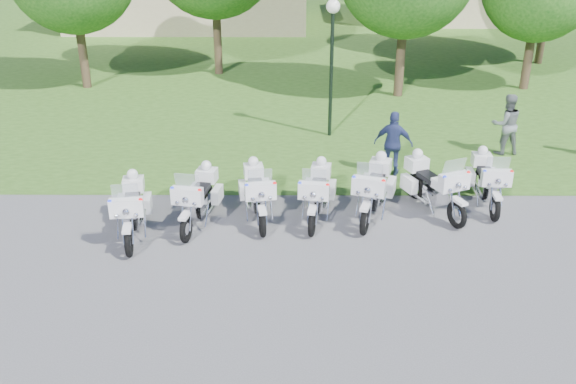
{
  "coord_description": "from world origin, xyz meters",
  "views": [
    {
      "loc": [
        0.16,
        -12.81,
        7.52
      ],
      "look_at": [
        0.09,
        1.2,
        0.95
      ],
      "focal_mm": 40.0,
      "sensor_mm": 36.0,
      "label": 1
    }
  ],
  "objects_px": {
    "motorcycle_6": "(487,180)",
    "lamp_post": "(332,36)",
    "bystander_b": "(506,124)",
    "motorcycle_0": "(132,208)",
    "motorcycle_1": "(198,197)",
    "bystander_c": "(393,144)",
    "motorcycle_2": "(257,192)",
    "motorcycle_3": "(317,192)",
    "motorcycle_5": "(433,184)",
    "motorcycle_4": "(374,188)"
  },
  "relations": [
    {
      "from": "motorcycle_0",
      "to": "motorcycle_4",
      "type": "height_order",
      "value": "motorcycle_4"
    },
    {
      "from": "motorcycle_2",
      "to": "lamp_post",
      "type": "relative_size",
      "value": 0.54
    },
    {
      "from": "motorcycle_0",
      "to": "lamp_post",
      "type": "bearing_deg",
      "value": -133.62
    },
    {
      "from": "motorcycle_1",
      "to": "bystander_c",
      "type": "relative_size",
      "value": 1.27
    },
    {
      "from": "motorcycle_1",
      "to": "motorcycle_6",
      "type": "distance_m",
      "value": 7.52
    },
    {
      "from": "motorcycle_0",
      "to": "motorcycle_4",
      "type": "distance_m",
      "value": 5.99
    },
    {
      "from": "motorcycle_5",
      "to": "lamp_post",
      "type": "xyz_separation_m",
      "value": [
        -2.34,
        5.63,
        2.65
      ]
    },
    {
      "from": "motorcycle_3",
      "to": "bystander_b",
      "type": "distance_m",
      "value": 7.46
    },
    {
      "from": "motorcycle_4",
      "to": "lamp_post",
      "type": "distance_m",
      "value": 6.52
    },
    {
      "from": "motorcycle_2",
      "to": "motorcycle_3",
      "type": "distance_m",
      "value": 1.52
    },
    {
      "from": "motorcycle_6",
      "to": "bystander_b",
      "type": "distance_m",
      "value": 3.92
    },
    {
      "from": "motorcycle_4",
      "to": "motorcycle_3",
      "type": "bearing_deg",
      "value": 22.0
    },
    {
      "from": "motorcycle_1",
      "to": "motorcycle_3",
      "type": "height_order",
      "value": "motorcycle_1"
    },
    {
      "from": "motorcycle_0",
      "to": "motorcycle_1",
      "type": "bearing_deg",
      "value": -164.78
    },
    {
      "from": "motorcycle_5",
      "to": "motorcycle_6",
      "type": "xyz_separation_m",
      "value": [
        1.5,
        0.4,
        -0.04
      ]
    },
    {
      "from": "motorcycle_1",
      "to": "lamp_post",
      "type": "xyz_separation_m",
      "value": [
        3.6,
        6.34,
        2.68
      ]
    },
    {
      "from": "motorcycle_0",
      "to": "bystander_c",
      "type": "bearing_deg",
      "value": -159.01
    },
    {
      "from": "bystander_b",
      "to": "motorcycle_4",
      "type": "bearing_deg",
      "value": 36.91
    },
    {
      "from": "motorcycle_6",
      "to": "bystander_b",
      "type": "bearing_deg",
      "value": -111.22
    },
    {
      "from": "motorcycle_4",
      "to": "bystander_c",
      "type": "xyz_separation_m",
      "value": [
        0.84,
        2.59,
        0.22
      ]
    },
    {
      "from": "motorcycle_6",
      "to": "motorcycle_1",
      "type": "bearing_deg",
      "value": 10.61
    },
    {
      "from": "motorcycle_1",
      "to": "motorcycle_4",
      "type": "bearing_deg",
      "value": -164.43
    },
    {
      "from": "motorcycle_6",
      "to": "bystander_c",
      "type": "height_order",
      "value": "bystander_c"
    },
    {
      "from": "motorcycle_4",
      "to": "motorcycle_5",
      "type": "bearing_deg",
      "value": -152.36
    },
    {
      "from": "motorcycle_5",
      "to": "lamp_post",
      "type": "distance_m",
      "value": 6.65
    },
    {
      "from": "lamp_post",
      "to": "motorcycle_3",
      "type": "bearing_deg",
      "value": -96.08
    },
    {
      "from": "motorcycle_1",
      "to": "lamp_post",
      "type": "height_order",
      "value": "lamp_post"
    },
    {
      "from": "motorcycle_3",
      "to": "bystander_c",
      "type": "height_order",
      "value": "bystander_c"
    },
    {
      "from": "motorcycle_6",
      "to": "lamp_post",
      "type": "bearing_deg",
      "value": -51.62
    },
    {
      "from": "lamp_post",
      "to": "bystander_c",
      "type": "relative_size",
      "value": 2.36
    },
    {
      "from": "motorcycle_0",
      "to": "lamp_post",
      "type": "height_order",
      "value": "lamp_post"
    },
    {
      "from": "motorcycle_4",
      "to": "motorcycle_6",
      "type": "height_order",
      "value": "motorcycle_4"
    },
    {
      "from": "motorcycle_5",
      "to": "motorcycle_2",
      "type": "bearing_deg",
      "value": -17.59
    },
    {
      "from": "bystander_b",
      "to": "motorcycle_0",
      "type": "bearing_deg",
      "value": 20.92
    },
    {
      "from": "motorcycle_0",
      "to": "motorcycle_5",
      "type": "xyz_separation_m",
      "value": [
        7.45,
        1.34,
        0.02
      ]
    },
    {
      "from": "motorcycle_1",
      "to": "lamp_post",
      "type": "bearing_deg",
      "value": -109.59
    },
    {
      "from": "motorcycle_1",
      "to": "motorcycle_4",
      "type": "height_order",
      "value": "motorcycle_4"
    },
    {
      "from": "motorcycle_6",
      "to": "motorcycle_4",
      "type": "bearing_deg",
      "value": 14.73
    },
    {
      "from": "motorcycle_4",
      "to": "motorcycle_6",
      "type": "bearing_deg",
      "value": -150.1
    },
    {
      "from": "motorcycle_0",
      "to": "motorcycle_2",
      "type": "bearing_deg",
      "value": -170.19
    },
    {
      "from": "motorcycle_4",
      "to": "bystander_b",
      "type": "distance_m",
      "value": 6.27
    },
    {
      "from": "motorcycle_0",
      "to": "bystander_b",
      "type": "height_order",
      "value": "bystander_b"
    },
    {
      "from": "motorcycle_2",
      "to": "motorcycle_3",
      "type": "bearing_deg",
      "value": 171.63
    },
    {
      "from": "motorcycle_3",
      "to": "motorcycle_1",
      "type": "bearing_deg",
      "value": 14.99
    },
    {
      "from": "motorcycle_0",
      "to": "motorcycle_5",
      "type": "bearing_deg",
      "value": -177.18
    },
    {
      "from": "lamp_post",
      "to": "bystander_b",
      "type": "relative_size",
      "value": 2.33
    },
    {
      "from": "motorcycle_0",
      "to": "bystander_c",
      "type": "height_order",
      "value": "bystander_c"
    },
    {
      "from": "lamp_post",
      "to": "motorcycle_2",
      "type": "bearing_deg",
      "value": -109.63
    },
    {
      "from": "motorcycle_1",
      "to": "motorcycle_2",
      "type": "relative_size",
      "value": 1.0
    },
    {
      "from": "motorcycle_2",
      "to": "motorcycle_6",
      "type": "xyz_separation_m",
      "value": [
        6.0,
        0.83,
        -0.01
      ]
    }
  ]
}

